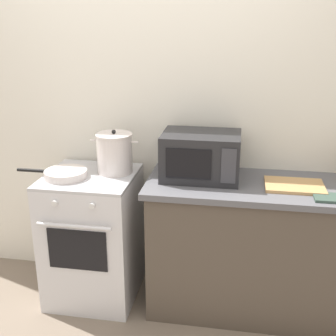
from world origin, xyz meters
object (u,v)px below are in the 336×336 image
microwave (201,156)px  cutting_board (294,186)px  oven_mitt (330,198)px  stove (93,236)px  stock_pot (115,153)px  frying_pan (65,174)px

microwave → cutting_board: 0.61m
microwave → oven_mitt: size_ratio=2.78×
stove → cutting_board: 1.41m
stove → oven_mitt: 1.59m
stove → stock_pot: (0.15, 0.09, 0.59)m
stove → microwave: bearing=6.1°
stove → microwave: 0.96m
microwave → frying_pan: bearing=-170.2°
microwave → stove: bearing=-173.9°
oven_mitt → microwave: bearing=162.9°
stock_pot → cutting_board: size_ratio=0.91×
stove → frying_pan: bearing=-153.1°
stove → cutting_board: (1.33, 0.00, 0.47)m
frying_pan → oven_mitt: (1.66, -0.09, -0.02)m
stove → frying_pan: size_ratio=1.92×
frying_pan → microwave: microwave is taller
stove → stock_pot: bearing=29.0°
stock_pot → oven_mitt: size_ratio=1.83×
stove → microwave: microwave is taller
stock_pot → oven_mitt: 1.39m
cutting_board → stove: bearing=-180.0°
stove → cutting_board: cutting_board is taller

